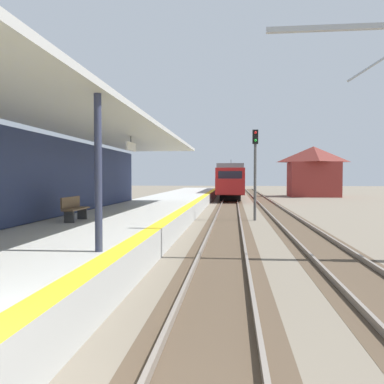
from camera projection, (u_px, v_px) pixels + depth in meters
station_platform at (136, 219)px, 19.31m from camera, size 5.00×80.00×0.91m
station_building_with_canopy at (65, 173)px, 15.35m from camera, size 4.85×24.00×4.43m
track_pair_nearest_platform at (228, 219)px, 22.84m from camera, size 2.34×120.00×0.16m
track_pair_middle at (288, 220)px, 22.48m from camera, size 2.34×120.00×0.16m
approaching_train at (231, 180)px, 47.08m from camera, size 2.93×19.60×4.76m
rail_signal_post at (255, 165)px, 22.63m from camera, size 0.32×0.34×5.20m
platform_bench at (74, 208)px, 14.40m from camera, size 0.45×1.60×0.88m
distant_trackside_house at (313, 170)px, 50.35m from camera, size 6.60×5.28×6.40m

